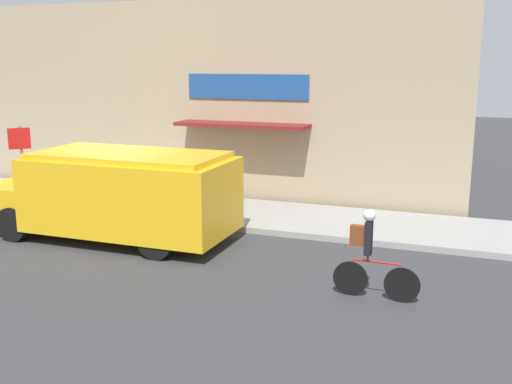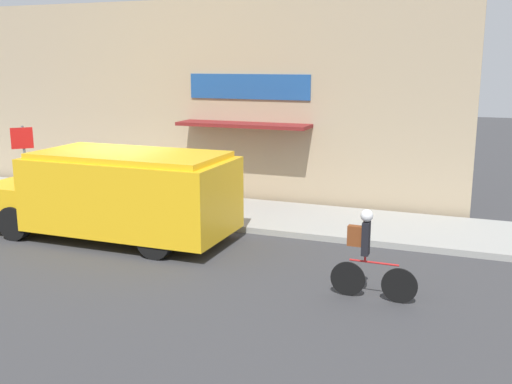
% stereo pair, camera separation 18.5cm
% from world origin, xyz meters
% --- Properties ---
extents(ground_plane, '(70.00, 70.00, 0.00)m').
position_xyz_m(ground_plane, '(0.00, 0.00, 0.00)').
color(ground_plane, '#38383A').
extents(sidewalk, '(28.00, 2.91, 0.15)m').
position_xyz_m(sidewalk, '(0.00, 1.46, 0.07)').
color(sidewalk, '#999993').
rests_on(sidewalk, ground_plane).
extents(storefront, '(17.33, 1.10, 5.88)m').
position_xyz_m(storefront, '(0.06, 3.18, 2.93)').
color(storefront, tan).
rests_on(storefront, ground_plane).
extents(school_bus, '(6.11, 2.76, 2.08)m').
position_xyz_m(school_bus, '(0.94, -1.48, 1.10)').
color(school_bus, yellow).
rests_on(school_bus, ground_plane).
extents(cyclist, '(1.54, 0.22, 1.62)m').
position_xyz_m(cyclist, '(7.13, -3.02, 0.81)').
color(cyclist, black).
rests_on(cyclist, ground_plane).
extents(stop_sign_post, '(0.45, 0.45, 2.18)m').
position_xyz_m(stop_sign_post, '(-3.39, 0.35, 1.61)').
color(stop_sign_post, slate).
rests_on(stop_sign_post, sidewalk).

